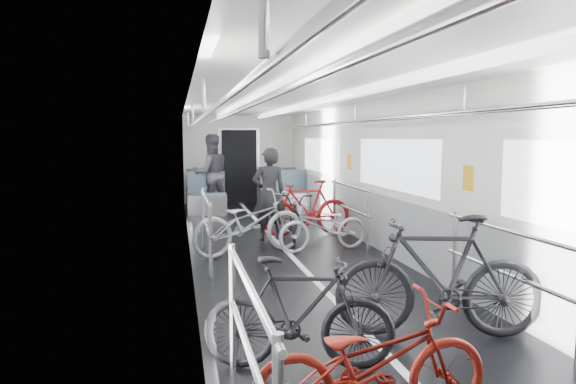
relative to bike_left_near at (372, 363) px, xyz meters
name	(u,v)px	position (x,y,z in m)	size (l,w,h in m)	color
car_shell	(274,176)	(0.51, 6.00, 0.72)	(3.02, 14.01, 2.41)	black
bike_left_near	(372,363)	(0.00, 0.00, 0.00)	(0.54, 1.55, 0.81)	maroon
bike_left_mid	(299,313)	(-0.26, 0.86, 0.04)	(0.42, 1.49, 0.89)	black
bike_left_far	(249,223)	(-0.09, 4.89, 0.08)	(0.65, 1.87, 0.98)	#A4A5A9
bike_right_near	(439,276)	(1.12, 1.23, 0.15)	(0.53, 1.86, 1.12)	black
bike_right_mid	(324,226)	(1.10, 4.85, -0.01)	(0.53, 1.51, 0.80)	#B6B5BB
bike_right_far	(307,208)	(1.15, 6.17, 0.10)	(0.48, 1.70, 1.02)	maroon
bike_aisle	(296,216)	(0.87, 5.80, 0.02)	(0.57, 1.63, 0.86)	black
person_standing	(269,194)	(0.41, 5.90, 0.41)	(0.59, 0.39, 1.63)	black
person_seated	(211,173)	(-0.37, 9.52, 0.53)	(0.91, 0.71, 1.88)	#2A272E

